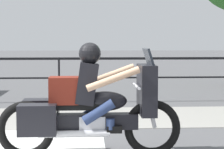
# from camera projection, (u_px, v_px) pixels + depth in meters

# --- Properties ---
(sidewalk_band) EXTENTS (44.00, 2.40, 0.01)m
(sidewalk_band) POSITION_uv_depth(u_px,v_px,m) (53.00, 117.00, 8.74)
(sidewalk_band) COLOR #99968E
(sidewalk_band) RESTS_ON ground
(fence_railing) EXTENTS (36.00, 0.05, 1.13)m
(fence_railing) POSITION_uv_depth(u_px,v_px,m) (59.00, 67.00, 10.75)
(fence_railing) COLOR black
(fence_railing) RESTS_ON ground
(motorcycle) EXTENTS (2.43, 0.76, 1.52)m
(motorcycle) POSITION_uv_depth(u_px,v_px,m) (89.00, 106.00, 5.75)
(motorcycle) COLOR black
(motorcycle) RESTS_ON ground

